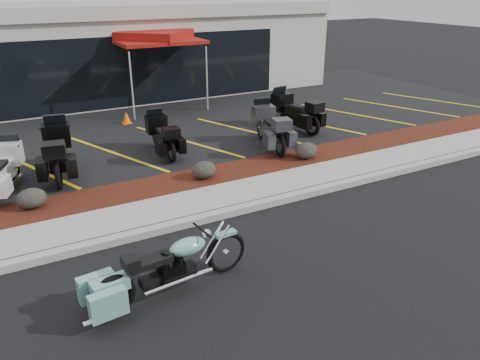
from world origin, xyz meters
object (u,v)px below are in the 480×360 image
hero_cruiser (226,247)px  popup_canopy (155,38)px  touring_white (11,157)px  traffic_cone (126,118)px

hero_cruiser → popup_canopy: 11.70m
touring_white → traffic_cone: 5.28m
hero_cruiser → traffic_cone: 9.41m
hero_cruiser → traffic_cone: (0.97, 9.36, -0.14)m
touring_white → traffic_cone: (3.80, 3.64, -0.39)m
hero_cruiser → touring_white: (-2.83, 5.72, 0.25)m
traffic_cone → popup_canopy: 3.47m
hero_cruiser → touring_white: 6.39m
traffic_cone → popup_canopy: (1.80, 1.78, 2.36)m
touring_white → popup_canopy: (5.60, 5.43, 1.97)m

